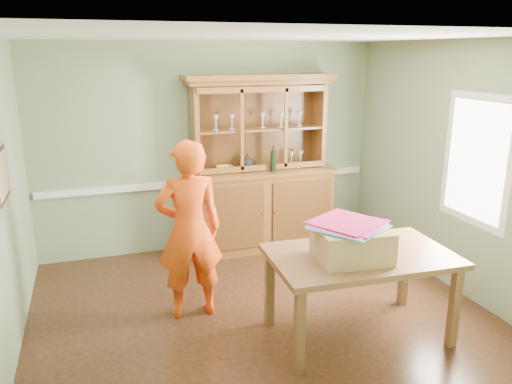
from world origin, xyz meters
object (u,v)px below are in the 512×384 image
object	(u,v)px
dining_table	(360,263)
china_hutch	(260,189)
person	(189,230)
cardboard_box	(352,244)

from	to	relation	value
dining_table	china_hutch	bearing A→B (deg)	95.72
china_hutch	person	world-z (taller)	china_hutch
dining_table	cardboard_box	size ratio (longest dim) A/B	2.74
cardboard_box	dining_table	bearing A→B (deg)	30.11
china_hutch	dining_table	world-z (taller)	china_hutch
dining_table	person	bearing A→B (deg)	149.95
china_hutch	cardboard_box	bearing A→B (deg)	-90.29
dining_table	cardboard_box	distance (m)	0.29
china_hutch	cardboard_box	distance (m)	2.50
dining_table	person	size ratio (longest dim) A/B	0.94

